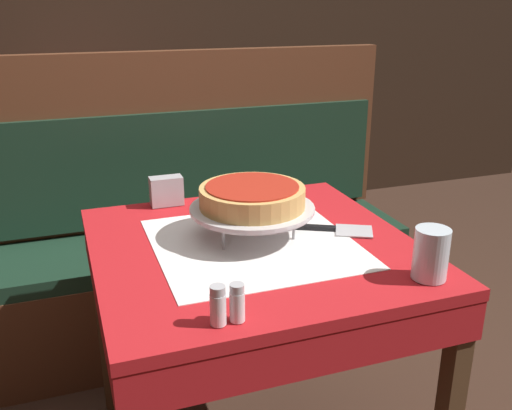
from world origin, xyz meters
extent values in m
cube|color=red|center=(0.00, 0.00, 0.72)|extent=(0.83, 0.83, 0.03)
cube|color=white|center=(0.00, 0.00, 0.73)|extent=(0.51, 0.51, 0.00)
cube|color=red|center=(0.00, 0.00, 0.65)|extent=(0.82, 0.82, 0.10)
cube|color=#4C331E|center=(-0.38, 0.38, 0.35)|extent=(0.05, 0.05, 0.70)
cube|color=#4C331E|center=(0.38, 0.38, 0.35)|extent=(0.05, 0.05, 0.70)
cube|color=red|center=(-0.34, 1.69, 0.72)|extent=(0.70, 0.70, 0.03)
cube|color=white|center=(-0.34, 1.69, 0.74)|extent=(0.44, 0.44, 0.00)
cube|color=red|center=(-0.34, 1.69, 0.63)|extent=(0.70, 0.70, 0.16)
cube|color=#4C331E|center=(-0.65, 1.38, 0.35)|extent=(0.05, 0.05, 0.71)
cube|color=#4C331E|center=(-0.02, 1.38, 0.35)|extent=(0.05, 0.05, 0.71)
cube|color=#4C331E|center=(-0.65, 2.01, 0.35)|extent=(0.05, 0.05, 0.71)
cube|color=#4C331E|center=(-0.02, 2.01, 0.35)|extent=(0.05, 0.05, 0.71)
cube|color=brown|center=(0.00, 0.74, 0.20)|extent=(1.76, 0.45, 0.39)
cube|color=#193323|center=(0.00, 0.74, 0.42)|extent=(1.72, 0.44, 0.06)
cube|color=brown|center=(0.00, 0.94, 0.80)|extent=(1.76, 0.06, 0.70)
cube|color=#193323|center=(0.00, 0.90, 0.70)|extent=(1.69, 0.02, 0.45)
cube|color=black|center=(0.00, 2.22, 1.20)|extent=(6.00, 0.04, 2.40)
cylinder|color=#ADADB2|center=(0.01, 0.16, 0.77)|extent=(0.01, 0.01, 0.07)
cylinder|color=#ADADB2|center=(-0.09, -0.01, 0.77)|extent=(0.01, 0.01, 0.07)
cylinder|color=#ADADB2|center=(0.11, -0.01, 0.77)|extent=(0.01, 0.01, 0.07)
cylinder|color=#ADADB2|center=(0.01, 0.04, 0.80)|extent=(0.23, 0.23, 0.01)
cylinder|color=silver|center=(0.01, 0.04, 0.81)|extent=(0.32, 0.32, 0.01)
cylinder|color=silver|center=(0.01, 0.04, 0.81)|extent=(0.33, 0.33, 0.01)
cylinder|color=tan|center=(0.01, 0.04, 0.85)|extent=(0.28, 0.28, 0.05)
cylinder|color=#B22819|center=(0.01, 0.04, 0.87)|extent=(0.25, 0.25, 0.01)
cube|color=#BCBCC1|center=(0.29, -0.02, 0.73)|extent=(0.13, 0.12, 0.00)
cube|color=black|center=(0.17, 0.04, 0.74)|extent=(0.16, 0.10, 0.01)
cylinder|color=silver|center=(0.31, -0.32, 0.79)|extent=(0.08, 0.08, 0.12)
cylinder|color=silver|center=(-0.20, -0.35, 0.77)|extent=(0.03, 0.03, 0.07)
cylinder|color=#B7B7BC|center=(-0.20, -0.35, 0.81)|extent=(0.03, 0.03, 0.02)
cylinder|color=silver|center=(-0.16, -0.35, 0.76)|extent=(0.03, 0.03, 0.06)
cylinder|color=#B7B7BC|center=(-0.16, -0.35, 0.80)|extent=(0.03, 0.03, 0.02)
cube|color=#B2B2B7|center=(-0.16, 0.37, 0.78)|extent=(0.10, 0.05, 0.09)
cube|color=black|center=(-0.31, 1.74, 0.76)|extent=(0.14, 0.14, 0.03)
cylinder|color=black|center=(-0.31, 1.74, 0.85)|extent=(0.01, 0.01, 0.15)
cylinder|color=red|center=(-0.31, 1.79, 0.83)|extent=(0.04, 0.04, 0.12)
cylinder|color=#99194C|center=(-0.35, 1.71, 0.83)|extent=(0.04, 0.04, 0.12)
cylinder|color=gold|center=(-0.27, 1.71, 0.83)|extent=(0.04, 0.04, 0.12)
camera|label=1|loc=(-0.45, -1.30, 1.34)|focal=40.00mm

